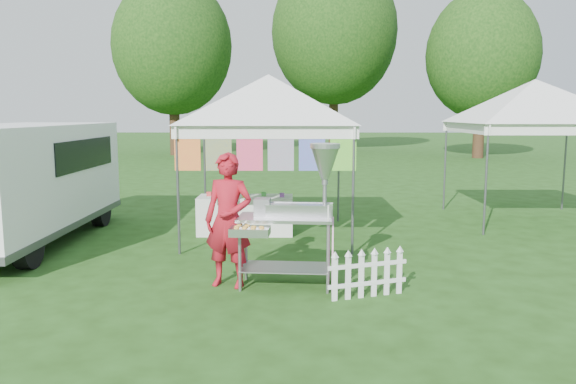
{
  "coord_description": "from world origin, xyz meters",
  "views": [
    {
      "loc": [
        0.43,
        -6.91,
        2.3
      ],
      "look_at": [
        0.37,
        1.61,
        1.1
      ],
      "focal_mm": 35.0,
      "sensor_mm": 36.0,
      "label": 1
    }
  ],
  "objects": [
    {
      "name": "canopy_right",
      "position": [
        5.5,
        5.0,
        2.99
      ],
      "size": [
        4.24,
        4.24,
        3.45
      ],
      "color": "#59595E",
      "rests_on": "ground"
    },
    {
      "name": "cargo_van",
      "position": [
        -4.37,
        2.93,
        1.13
      ],
      "size": [
        2.03,
        5.06,
        2.1
      ],
      "rotation": [
        0.0,
        0.0,
        -0.0
      ],
      "color": "white",
      "rests_on": "ground"
    },
    {
      "name": "display_table",
      "position": [
        -0.46,
        3.66,
        0.36
      ],
      "size": [
        1.8,
        0.7,
        0.73
      ],
      "primitive_type": "cube",
      "color": "white",
      "rests_on": "ground"
    },
    {
      "name": "vendor",
      "position": [
        -0.41,
        0.38,
        0.9
      ],
      "size": [
        0.74,
        0.58,
        1.79
      ],
      "primitive_type": "imported",
      "rotation": [
        0.0,
        0.0,
        -0.26
      ],
      "color": "#A61422",
      "rests_on": "ground"
    },
    {
      "name": "tree_right",
      "position": [
        10.0,
        22.0,
        5.18
      ],
      "size": [
        5.6,
        5.6,
        8.42
      ],
      "color": "#3E2116",
      "rests_on": "ground"
    },
    {
      "name": "canopy_main",
      "position": [
        0.0,
        3.49,
        2.99
      ],
      "size": [
        4.24,
        4.24,
        3.45
      ],
      "color": "#59595E",
      "rests_on": "ground"
    },
    {
      "name": "donut_cart",
      "position": [
        0.54,
        0.34,
        1.12
      ],
      "size": [
        1.43,
        0.89,
        1.91
      ],
      "rotation": [
        0.0,
        0.0,
        -0.08
      ],
      "color": "gray",
      "rests_on": "ground"
    },
    {
      "name": "ground",
      "position": [
        0.0,
        0.0,
        0.0
      ],
      "size": [
        120.0,
        120.0,
        0.0
      ],
      "primitive_type": "plane",
      "color": "#204212",
      "rests_on": "ground"
    },
    {
      "name": "picket_fence",
      "position": [
        1.38,
        -0.09,
        0.29
      ],
      "size": [
        1.03,
        0.38,
        0.56
      ],
      "rotation": [
        0.0,
        0.0,
        0.34
      ],
      "color": "white",
      "rests_on": "ground"
    },
    {
      "name": "tree_mid",
      "position": [
        3.0,
        28.0,
        7.14
      ],
      "size": [
        7.6,
        7.6,
        11.52
      ],
      "color": "#3E2116",
      "rests_on": "ground"
    },
    {
      "name": "tree_left",
      "position": [
        -6.0,
        24.0,
        5.83
      ],
      "size": [
        6.4,
        6.4,
        9.53
      ],
      "color": "#3E2116",
      "rests_on": "ground"
    }
  ]
}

